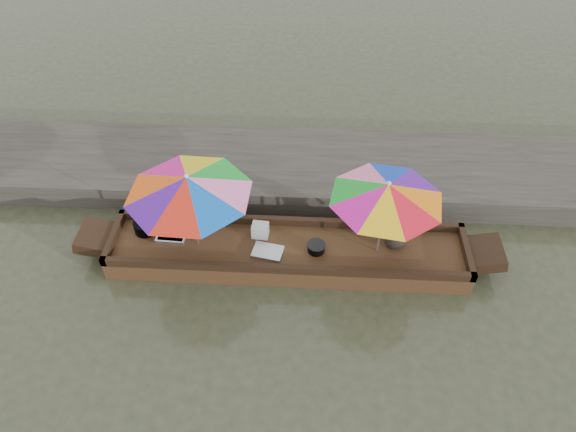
# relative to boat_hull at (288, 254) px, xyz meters

# --- Properties ---
(water) EXTENTS (80.00, 80.00, 0.00)m
(water) POSITION_rel_boat_hull_xyz_m (0.00, 0.00, -0.17)
(water) COLOR #2F3520
(water) RESTS_ON ground
(dock) EXTENTS (22.00, 2.20, 0.50)m
(dock) POSITION_rel_boat_hull_xyz_m (0.00, 2.20, 0.08)
(dock) COLOR #2D2B26
(dock) RESTS_ON ground
(boat_hull) EXTENTS (6.13, 1.20, 0.35)m
(boat_hull) POSITION_rel_boat_hull_xyz_m (0.00, 0.00, 0.00)
(boat_hull) COLOR #331C0F
(boat_hull) RESTS_ON water
(cooking_pot) EXTENTS (0.40, 0.40, 0.21)m
(cooking_pot) POSITION_rel_boat_hull_xyz_m (-2.52, 0.26, 0.28)
(cooking_pot) COLOR black
(cooking_pot) RESTS_ON boat_hull
(tray_crayfish) EXTENTS (0.52, 0.37, 0.09)m
(tray_crayfish) POSITION_rel_boat_hull_xyz_m (-2.02, 0.10, 0.22)
(tray_crayfish) COLOR silver
(tray_crayfish) RESTS_ON boat_hull
(tray_scallop) EXTENTS (0.56, 0.44, 0.06)m
(tray_scallop) POSITION_rel_boat_hull_xyz_m (-0.33, -0.16, 0.21)
(tray_scallop) COLOR silver
(tray_scallop) RESTS_ON boat_hull
(charcoal_grill) EXTENTS (0.29, 0.29, 0.14)m
(charcoal_grill) POSITION_rel_boat_hull_xyz_m (0.49, -0.05, 0.24)
(charcoal_grill) COLOR black
(charcoal_grill) RESTS_ON boat_hull
(supply_bag) EXTENTS (0.30, 0.24, 0.26)m
(supply_bag) POSITION_rel_boat_hull_xyz_m (-0.49, 0.25, 0.30)
(supply_bag) COLOR silver
(supply_bag) RESTS_ON boat_hull
(vendor) EXTENTS (0.62, 0.54, 1.07)m
(vendor) POSITION_rel_boat_hull_xyz_m (1.85, 0.17, 0.71)
(vendor) COLOR black
(vendor) RESTS_ON boat_hull
(umbrella_bow) EXTENTS (2.70, 2.70, 1.55)m
(umbrella_bow) POSITION_rel_boat_hull_xyz_m (-1.54, 0.00, 0.95)
(umbrella_bow) COLOR pink
(umbrella_bow) RESTS_ON boat_hull
(umbrella_stern) EXTENTS (2.18, 2.18, 1.55)m
(umbrella_stern) POSITION_rel_boat_hull_xyz_m (1.52, 0.00, 0.95)
(umbrella_stern) COLOR #5A14A5
(umbrella_stern) RESTS_ON boat_hull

